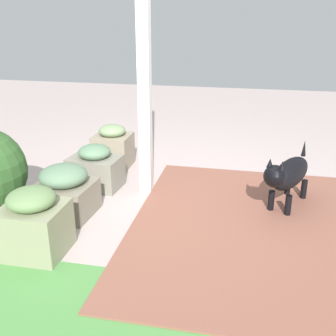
{
  "coord_description": "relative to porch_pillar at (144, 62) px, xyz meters",
  "views": [
    {
      "loc": [
        -0.74,
        3.16,
        1.6
      ],
      "look_at": [
        -0.08,
        -0.04,
        0.34
      ],
      "focal_mm": 43.52,
      "sensor_mm": 36.0,
      "label": 1
    }
  ],
  "objects": [
    {
      "name": "stone_planter_nearest",
      "position": [
        0.53,
        -0.59,
        -0.99
      ],
      "size": [
        0.39,
        0.37,
        0.47
      ],
      "color": "gray",
      "rests_on": "ground"
    },
    {
      "name": "brick_path",
      "position": [
        -0.95,
        0.52,
        -1.19
      ],
      "size": [
        1.8,
        2.4,
        0.02
      ],
      "primitive_type": "cube",
      "color": "brown",
      "rests_on": "ground"
    },
    {
      "name": "dog",
      "position": [
        -1.26,
        0.09,
        -0.89
      ],
      "size": [
        0.47,
        0.76,
        0.54
      ],
      "color": "black",
      "rests_on": "ground"
    },
    {
      "name": "ground_plane",
      "position": [
        -0.17,
        0.25,
        -1.2
      ],
      "size": [
        12.0,
        12.0,
        0.0
      ],
      "primitive_type": "plane",
      "color": "#B4A19E"
    },
    {
      "name": "stone_planter_far",
      "position": [
        0.5,
        1.17,
        -0.97
      ],
      "size": [
        0.42,
        0.39,
        0.49
      ],
      "color": "gray",
      "rests_on": "ground"
    },
    {
      "name": "porch_pillar",
      "position": [
        0.0,
        0.0,
        0.0
      ],
      "size": [
        0.1,
        0.1,
        2.4
      ],
      "primitive_type": "cube",
      "color": "white",
      "rests_on": "ground"
    },
    {
      "name": "stone_planter_mid",
      "position": [
        0.55,
        0.57,
        -0.99
      ],
      "size": [
        0.49,
        0.45,
        0.43
      ],
      "color": "gray",
      "rests_on": "ground"
    },
    {
      "name": "stone_planter_near",
      "position": [
        0.51,
        -0.01,
        -1.01
      ],
      "size": [
        0.51,
        0.38,
        0.43
      ],
      "color": "gray",
      "rests_on": "ground"
    }
  ]
}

